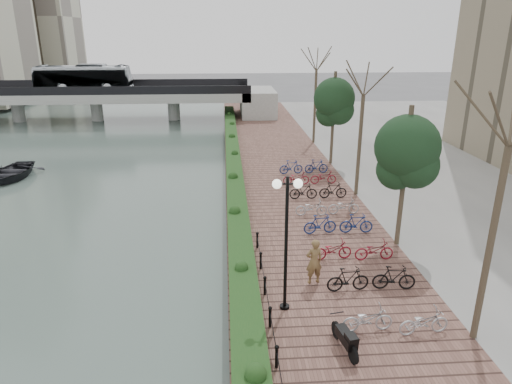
{
  "coord_description": "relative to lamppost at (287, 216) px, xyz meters",
  "views": [
    {
      "loc": [
        0.03,
        -10.01,
        9.93
      ],
      "look_at": [
        1.58,
        12.51,
        2.0
      ],
      "focal_mm": 32.0,
      "sensor_mm": 36.0,
      "label": 1
    }
  ],
  "objects": [
    {
      "name": "lamppost",
      "position": [
        0.0,
        0.0,
        0.0
      ],
      "size": [
        1.02,
        0.32,
        4.98
      ],
      "color": "black",
      "rests_on": "promenade"
    },
    {
      "name": "promenade",
      "position": [
        1.96,
        13.42,
        -3.83
      ],
      "size": [
        8.0,
        75.0,
        0.5
      ],
      "primitive_type": "cube",
      "color": "brown",
      "rests_on": "ground"
    },
    {
      "name": "boat",
      "position": [
        -17.32,
        18.24,
        -3.57
      ],
      "size": [
        3.55,
        4.88,
        0.99
      ],
      "primitive_type": "imported",
      "rotation": [
        0.0,
        0.0,
        -0.03
      ],
      "color": "black",
      "rests_on": "river_water"
    },
    {
      "name": "chain_fence",
      "position": [
        -0.64,
        -2.08,
        -3.23
      ],
      "size": [
        0.1,
        14.1,
        0.7
      ],
      "color": "black",
      "rests_on": "promenade"
    },
    {
      "name": "pedestrian",
      "position": [
        1.36,
        1.68,
        -2.64
      ],
      "size": [
        0.76,
        0.58,
        1.88
      ],
      "primitive_type": "imported",
      "rotation": [
        0.0,
        0.0,
        3.35
      ],
      "color": "brown",
      "rests_on": "promenade"
    },
    {
      "name": "motorcycle",
      "position": [
        1.57,
        -2.42,
        -3.1
      ],
      "size": [
        0.75,
        1.59,
        0.95
      ],
      "primitive_type": null,
      "rotation": [
        0.0,
        0.0,
        0.19
      ],
      "color": "black",
      "rests_on": "promenade"
    },
    {
      "name": "bicycle_parking",
      "position": [
        3.46,
        7.33,
        -3.11
      ],
      "size": [
        2.4,
        19.89,
        1.0
      ],
      "color": "#B2B3B7",
      "rests_on": "promenade"
    },
    {
      "name": "street_trees",
      "position": [
        5.96,
        8.6,
        -0.4
      ],
      "size": [
        3.2,
        37.12,
        6.8
      ],
      "color": "#3B3222",
      "rests_on": "promenade"
    },
    {
      "name": "bridge",
      "position": [
        -17.26,
        40.92,
        -0.71
      ],
      "size": [
        36.0,
        10.77,
        6.5
      ],
      "color": "gray",
      "rests_on": "ground"
    },
    {
      "name": "river_water",
      "position": [
        -17.04,
        20.92,
        -4.07
      ],
      "size": [
        30.0,
        130.0,
        0.02
      ],
      "primitive_type": "cube",
      "color": "#43544C",
      "rests_on": "ground"
    },
    {
      "name": "hedge",
      "position": [
        -1.44,
        15.92,
        -3.28
      ],
      "size": [
        1.1,
        56.0,
        0.6
      ],
      "primitive_type": "cube",
      "color": "#163C17",
      "rests_on": "promenade"
    }
  ]
}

